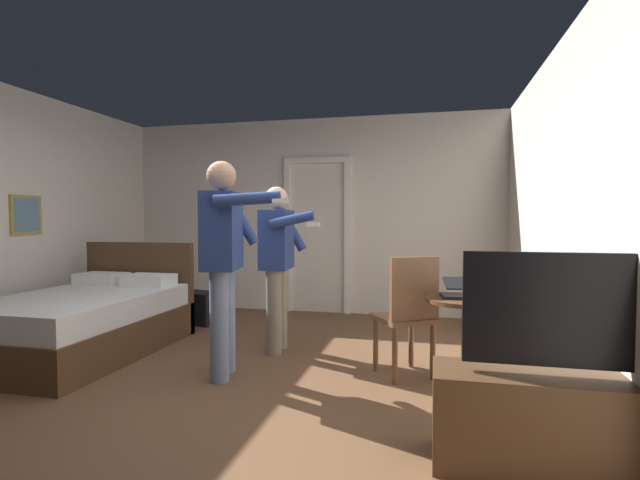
{
  "coord_description": "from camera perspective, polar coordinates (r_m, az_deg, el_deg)",
  "views": [
    {
      "loc": [
        1.63,
        -3.38,
        1.28
      ],
      "look_at": [
        0.71,
        0.51,
        1.11
      ],
      "focal_mm": 26.31,
      "sensor_mm": 36.0,
      "label": 1
    }
  ],
  "objects": [
    {
      "name": "ground_plane",
      "position": [
        3.96,
        -12.3,
        -16.44
      ],
      "size": [
        6.38,
        6.38,
        0.0
      ],
      "primitive_type": "plane",
      "color": "brown"
    },
    {
      "name": "wall_back",
      "position": [
        6.54,
        -1.14,
        2.95
      ],
      "size": [
        5.42,
        0.12,
        2.66
      ],
      "primitive_type": "cube",
      "color": "silver",
      "rests_on": "ground_plane"
    },
    {
      "name": "wall_right",
      "position": [
        3.53,
        30.12,
        2.97
      ],
      "size": [
        0.12,
        6.04,
        2.66
      ],
      "primitive_type": "cube",
      "color": "silver",
      "rests_on": "ground_plane"
    },
    {
      "name": "doorway_frame",
      "position": [
        6.44,
        -0.34,
        1.98
      ],
      "size": [
        0.93,
        0.08,
        2.13
      ],
      "color": "white",
      "rests_on": "ground_plane"
    },
    {
      "name": "bed",
      "position": [
        5.13,
        -26.64,
        -8.76
      ],
      "size": [
        1.33,
        1.99,
        1.02
      ],
      "color": "#4C331E",
      "rests_on": "ground_plane"
    },
    {
      "name": "tv_flatscreen",
      "position": [
        2.8,
        27.41,
        -18.02
      ],
      "size": [
        1.28,
        0.4,
        1.12
      ],
      "color": "#4C331E",
      "rests_on": "ground_plane"
    },
    {
      "name": "side_table",
      "position": [
        3.72,
        17.45,
        -10.22
      ],
      "size": [
        0.62,
        0.62,
        0.7
      ],
      "color": "brown",
      "rests_on": "ground_plane"
    },
    {
      "name": "laptop",
      "position": [
        3.63,
        17.18,
        -6.01
      ],
      "size": [
        0.36,
        0.37,
        0.16
      ],
      "color": "black",
      "rests_on": "side_table"
    },
    {
      "name": "bottle_on_table",
      "position": [
        3.59,
        19.86,
        -5.03
      ],
      "size": [
        0.06,
        0.06,
        0.28
      ],
      "color": "#14520D",
      "rests_on": "side_table"
    },
    {
      "name": "wooden_chair",
      "position": [
        3.88,
        10.69,
        -8.51
      ],
      "size": [
        0.58,
        0.58,
        0.99
      ],
      "color": "brown",
      "rests_on": "ground_plane"
    },
    {
      "name": "person_blue_shirt",
      "position": [
        3.87,
        -11.66,
        -1.31
      ],
      "size": [
        0.79,
        0.65,
        1.75
      ],
      "color": "slate",
      "rests_on": "ground_plane"
    },
    {
      "name": "person_striped_shirt",
      "position": [
        4.56,
        -5.17,
        -2.14
      ],
      "size": [
        0.63,
        0.55,
        1.6
      ],
      "color": "gray",
      "rests_on": "ground_plane"
    },
    {
      "name": "suitcase_dark",
      "position": [
        6.01,
        -14.32,
        -7.99
      ],
      "size": [
        0.51,
        0.41,
        0.39
      ],
      "primitive_type": "cube",
      "rotation": [
        0.0,
        0.0,
        -0.28
      ],
      "color": "black",
      "rests_on": "ground_plane"
    }
  ]
}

